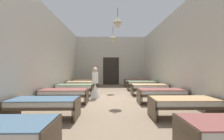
# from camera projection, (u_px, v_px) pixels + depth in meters

# --- Properties ---
(ground_plane) EXTENTS (6.67, 13.19, 0.10)m
(ground_plane) POSITION_uv_depth(u_px,v_px,m) (113.00, 100.00, 7.06)
(ground_plane) COLOR #8C755B
(room_shell) EXTENTS (6.47, 12.79, 4.24)m
(room_shell) POSITION_uv_depth(u_px,v_px,m) (112.00, 56.00, 8.37)
(room_shell) COLOR beige
(room_shell) RESTS_ON ground
(bed_left_row_1) EXTENTS (1.90, 0.84, 0.57)m
(bed_left_row_1) POSITION_uv_depth(u_px,v_px,m) (44.00, 103.00, 4.22)
(bed_left_row_1) COLOR #473828
(bed_left_row_1) RESTS_ON ground
(bed_right_row_1) EXTENTS (1.90, 0.84, 0.57)m
(bed_right_row_1) POSITION_uv_depth(u_px,v_px,m) (184.00, 103.00, 4.29)
(bed_right_row_1) COLOR #473828
(bed_right_row_1) RESTS_ON ground
(bed_left_row_2) EXTENTS (1.90, 0.84, 0.57)m
(bed_left_row_2) POSITION_uv_depth(u_px,v_px,m) (64.00, 93.00, 6.09)
(bed_left_row_2) COLOR #473828
(bed_left_row_2) RESTS_ON ground
(bed_right_row_2) EXTENTS (1.90, 0.84, 0.57)m
(bed_right_row_2) POSITION_uv_depth(u_px,v_px,m) (161.00, 92.00, 6.16)
(bed_right_row_2) COLOR #473828
(bed_right_row_2) RESTS_ON ground
(bed_left_row_3) EXTENTS (1.90, 0.84, 0.57)m
(bed_left_row_3) POSITION_uv_depth(u_px,v_px,m) (75.00, 87.00, 7.95)
(bed_left_row_3) COLOR #473828
(bed_left_row_3) RESTS_ON ground
(bed_right_row_3) EXTENTS (1.90, 0.84, 0.57)m
(bed_right_row_3) POSITION_uv_depth(u_px,v_px,m) (149.00, 87.00, 8.02)
(bed_right_row_3) COLOR #473828
(bed_right_row_3) RESTS_ON ground
(bed_left_row_4) EXTENTS (1.90, 0.84, 0.57)m
(bed_left_row_4) POSITION_uv_depth(u_px,v_px,m) (81.00, 83.00, 9.82)
(bed_left_row_4) COLOR #473828
(bed_left_row_4) RESTS_ON ground
(bed_right_row_4) EXTENTS (1.90, 0.84, 0.57)m
(bed_right_row_4) POSITION_uv_depth(u_px,v_px,m) (142.00, 83.00, 9.89)
(bed_right_row_4) COLOR #473828
(bed_right_row_4) RESTS_ON ground
(bed_left_row_5) EXTENTS (1.90, 0.84, 0.57)m
(bed_left_row_5) POSITION_uv_depth(u_px,v_px,m) (86.00, 81.00, 11.68)
(bed_left_row_5) COLOR #473828
(bed_left_row_5) RESTS_ON ground
(bed_right_row_5) EXTENTS (1.90, 0.84, 0.57)m
(bed_right_row_5) POSITION_uv_depth(u_px,v_px,m) (137.00, 81.00, 11.75)
(bed_right_row_5) COLOR #473828
(bed_right_row_5) RESTS_ON ground
(nurse_near_aisle) EXTENTS (0.52, 0.52, 1.49)m
(nurse_near_aisle) POSITION_uv_depth(u_px,v_px,m) (95.00, 87.00, 7.31)
(nurse_near_aisle) COLOR white
(nurse_near_aisle) RESTS_ON ground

